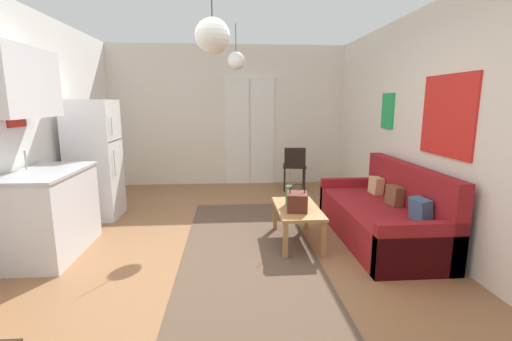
{
  "coord_description": "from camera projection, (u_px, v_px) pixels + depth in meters",
  "views": [
    {
      "loc": [
        0.02,
        -3.4,
        1.62
      ],
      "look_at": [
        0.33,
        0.81,
        0.8
      ],
      "focal_mm": 24.92,
      "sensor_mm": 36.0,
      "label": 1
    }
  ],
  "objects": [
    {
      "name": "couch",
      "position": [
        385.0,
        216.0,
        4.23
      ],
      "size": [
        0.87,
        2.03,
        0.9
      ],
      "color": "maroon",
      "rests_on": "ground_plane"
    },
    {
      "name": "accent_chair",
      "position": [
        295.0,
        165.0,
        6.51
      ],
      "size": [
        0.48,
        0.46,
        0.82
      ],
      "rotation": [
        0.0,
        0.0,
        2.99
      ],
      "color": "black",
      "rests_on": "ground_plane"
    },
    {
      "name": "kitchen_counter",
      "position": [
        43.0,
        180.0,
        3.73
      ],
      "size": [
        0.64,
        1.18,
        2.16
      ],
      "color": "silver",
      "rests_on": "ground_plane"
    },
    {
      "name": "wall_right",
      "position": [
        459.0,
        129.0,
        3.55
      ],
      "size": [
        0.12,
        7.47,
        2.7
      ],
      "color": "silver",
      "rests_on": "ground_plane"
    },
    {
      "name": "refrigerator",
      "position": [
        95.0,
        160.0,
        4.95
      ],
      "size": [
        0.63,
        0.63,
        1.65
      ],
      "color": "white",
      "rests_on": "ground_plane"
    },
    {
      "name": "bamboo_vase",
      "position": [
        290.0,
        195.0,
        4.19
      ],
      "size": [
        0.1,
        0.1,
        0.45
      ],
      "color": "#47704C",
      "rests_on": "coffee_table"
    },
    {
      "name": "area_rug",
      "position": [
        249.0,
        252.0,
        3.89
      ],
      "size": [
        1.42,
        3.65,
        0.01
      ],
      "primitive_type": "cube",
      "color": "brown",
      "rests_on": "ground_plane"
    },
    {
      "name": "pendant_lamp_far",
      "position": [
        236.0,
        61.0,
        5.05
      ],
      "size": [
        0.25,
        0.25,
        0.63
      ],
      "color": "black"
    },
    {
      "name": "coffee_table",
      "position": [
        297.0,
        212.0,
        4.12
      ],
      "size": [
        0.49,
        0.93,
        0.42
      ],
      "color": "#A87542",
      "rests_on": "ground_plane"
    },
    {
      "name": "wall_back",
      "position": [
        229.0,
        117.0,
        6.99
      ],
      "size": [
        4.73,
        0.13,
        2.7
      ],
      "color": "silver",
      "rests_on": "ground_plane"
    },
    {
      "name": "pendant_lamp_near",
      "position": [
        212.0,
        36.0,
        2.52
      ],
      "size": [
        0.25,
        0.25,
        0.74
      ],
      "color": "black"
    },
    {
      "name": "ground_plane",
      "position": [
        229.0,
        267.0,
        3.64
      ],
      "size": [
        5.13,
        7.87,
        0.1
      ],
      "primitive_type": "cube",
      "color": "#8E603D"
    },
    {
      "name": "handbag",
      "position": [
        297.0,
        201.0,
        3.97
      ],
      "size": [
        0.26,
        0.31,
        0.31
      ],
      "color": "#512319",
      "rests_on": "coffee_table"
    }
  ]
}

